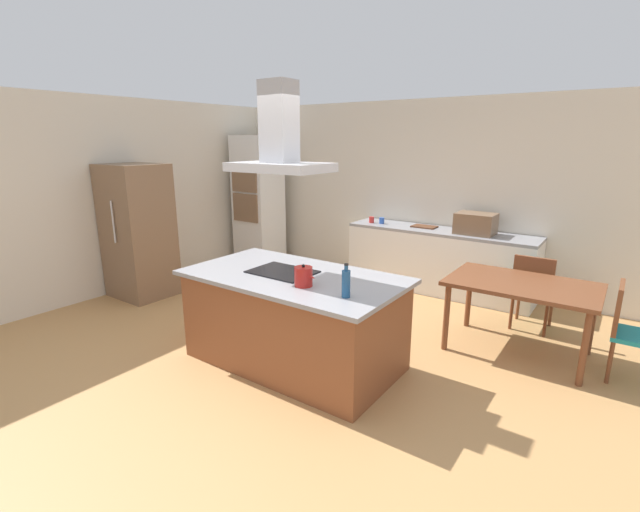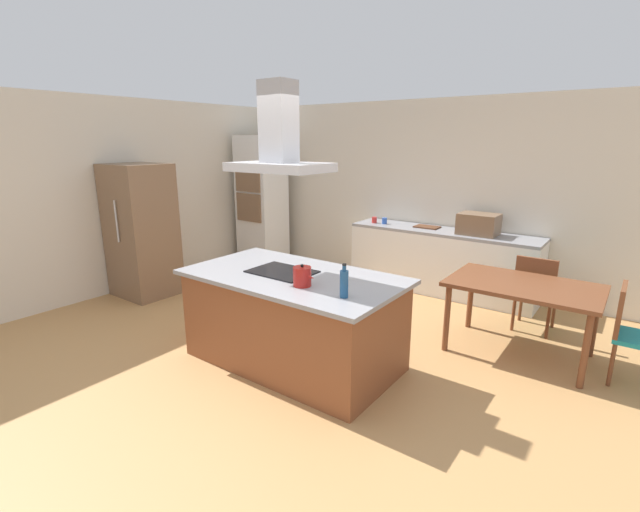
{
  "view_description": "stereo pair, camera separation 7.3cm",
  "coord_description": "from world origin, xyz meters",
  "px_view_note": "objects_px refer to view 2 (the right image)",
  "views": [
    {
      "loc": [
        2.51,
        -3.11,
        2.13
      ],
      "look_at": [
        0.03,
        0.4,
        1.0
      ],
      "focal_mm": 24.95,
      "sensor_mm": 36.0,
      "label": 1
    },
    {
      "loc": [
        2.57,
        -3.07,
        2.13
      ],
      "look_at": [
        0.03,
        0.4,
        1.0
      ],
      "focal_mm": 24.95,
      "sensor_mm": 36.0,
      "label": 2
    }
  ],
  "objects_px": {
    "refrigerator": "(142,231)",
    "chair_facing_back_wall": "(536,289)",
    "cutting_board": "(427,227)",
    "coffee_mug_blue": "(384,221)",
    "chair_at_right_end": "(632,329)",
    "olive_oil_bottle": "(344,283)",
    "countertop_microwave": "(479,224)",
    "range_hood": "(279,143)",
    "coffee_mug_red": "(374,220)",
    "tea_kettle": "(302,276)",
    "wall_oven_stack": "(262,200)",
    "cooktop": "(282,272)",
    "dining_table": "(523,292)"
  },
  "relations": [
    {
      "from": "chair_at_right_end",
      "to": "coffee_mug_blue",
      "type": "bearing_deg",
      "value": 157.35
    },
    {
      "from": "wall_oven_stack",
      "to": "cutting_board",
      "type": "bearing_deg",
      "value": 5.42
    },
    {
      "from": "coffee_mug_red",
      "to": "chair_facing_back_wall",
      "type": "distance_m",
      "value": 2.56
    },
    {
      "from": "olive_oil_bottle",
      "to": "refrigerator",
      "type": "relative_size",
      "value": 0.15
    },
    {
      "from": "cooktop",
      "to": "range_hood",
      "type": "height_order",
      "value": "range_hood"
    },
    {
      "from": "wall_oven_stack",
      "to": "chair_at_right_end",
      "type": "height_order",
      "value": "wall_oven_stack"
    },
    {
      "from": "range_hood",
      "to": "countertop_microwave",
      "type": "bearing_deg",
      "value": 71.53
    },
    {
      "from": "refrigerator",
      "to": "chair_facing_back_wall",
      "type": "distance_m",
      "value": 5.07
    },
    {
      "from": "olive_oil_bottle",
      "to": "chair_at_right_end",
      "type": "relative_size",
      "value": 0.31
    },
    {
      "from": "cooktop",
      "to": "countertop_microwave",
      "type": "relative_size",
      "value": 1.2
    },
    {
      "from": "wall_oven_stack",
      "to": "cooktop",
      "type": "bearing_deg",
      "value": -43.72
    },
    {
      "from": "tea_kettle",
      "to": "refrigerator",
      "type": "xyz_separation_m",
      "value": [
        -3.26,
        0.53,
        -0.08
      ]
    },
    {
      "from": "countertop_microwave",
      "to": "refrigerator",
      "type": "xyz_separation_m",
      "value": [
        -3.81,
        -2.56,
        -0.13
      ]
    },
    {
      "from": "wall_oven_stack",
      "to": "dining_table",
      "type": "distance_m",
      "value": 4.79
    },
    {
      "from": "dining_table",
      "to": "chair_at_right_end",
      "type": "bearing_deg",
      "value": 0.0
    },
    {
      "from": "cutting_board",
      "to": "tea_kettle",
      "type": "bearing_deg",
      "value": -86.49
    },
    {
      "from": "coffee_mug_red",
      "to": "dining_table",
      "type": "bearing_deg",
      "value": -28.22
    },
    {
      "from": "refrigerator",
      "to": "chair_at_right_end",
      "type": "relative_size",
      "value": 2.04
    },
    {
      "from": "chair_at_right_end",
      "to": "chair_facing_back_wall",
      "type": "bearing_deg",
      "value": 143.99
    },
    {
      "from": "coffee_mug_blue",
      "to": "countertop_microwave",
      "type": "bearing_deg",
      "value": 2.13
    },
    {
      "from": "cooktop",
      "to": "range_hood",
      "type": "bearing_deg",
      "value": 180.0
    },
    {
      "from": "countertop_microwave",
      "to": "tea_kettle",
      "type": "bearing_deg",
      "value": -100.06
    },
    {
      "from": "coffee_mug_blue",
      "to": "dining_table",
      "type": "height_order",
      "value": "coffee_mug_blue"
    },
    {
      "from": "refrigerator",
      "to": "range_hood",
      "type": "distance_m",
      "value": 3.1
    },
    {
      "from": "olive_oil_bottle",
      "to": "wall_oven_stack",
      "type": "xyz_separation_m",
      "value": [
        -3.63,
        2.88,
        0.08
      ]
    },
    {
      "from": "tea_kettle",
      "to": "coffee_mug_blue",
      "type": "relative_size",
      "value": 2.33
    },
    {
      "from": "countertop_microwave",
      "to": "range_hood",
      "type": "height_order",
      "value": "range_hood"
    },
    {
      "from": "chair_at_right_end",
      "to": "cooktop",
      "type": "bearing_deg",
      "value": -151.74
    },
    {
      "from": "countertop_microwave",
      "to": "dining_table",
      "type": "relative_size",
      "value": 0.36
    },
    {
      "from": "refrigerator",
      "to": "wall_oven_stack",
      "type": "bearing_deg",
      "value": 88.03
    },
    {
      "from": "cooktop",
      "to": "chair_at_right_end",
      "type": "distance_m",
      "value": 3.18
    },
    {
      "from": "countertop_microwave",
      "to": "refrigerator",
      "type": "distance_m",
      "value": 4.59
    },
    {
      "from": "tea_kettle",
      "to": "wall_oven_stack",
      "type": "distance_m",
      "value": 4.27
    },
    {
      "from": "range_hood",
      "to": "coffee_mug_red",
      "type": "bearing_deg",
      "value": 101.65
    },
    {
      "from": "refrigerator",
      "to": "chair_at_right_end",
      "type": "distance_m",
      "value": 5.76
    },
    {
      "from": "cooktop",
      "to": "range_hood",
      "type": "relative_size",
      "value": 0.67
    },
    {
      "from": "dining_table",
      "to": "wall_oven_stack",
      "type": "bearing_deg",
      "value": 166.03
    },
    {
      "from": "wall_oven_stack",
      "to": "chair_facing_back_wall",
      "type": "height_order",
      "value": "wall_oven_stack"
    },
    {
      "from": "cutting_board",
      "to": "dining_table",
      "type": "relative_size",
      "value": 0.24
    },
    {
      "from": "tea_kettle",
      "to": "coffee_mug_blue",
      "type": "xyz_separation_m",
      "value": [
        -0.83,
        3.04,
        -0.04
      ]
    },
    {
      "from": "coffee_mug_red",
      "to": "tea_kettle",
      "type": "bearing_deg",
      "value": -71.76
    },
    {
      "from": "dining_table",
      "to": "cutting_board",
      "type": "bearing_deg",
      "value": 138.85
    },
    {
      "from": "tea_kettle",
      "to": "coffee_mug_red",
      "type": "xyz_separation_m",
      "value": [
        -0.99,
        3.01,
        -0.04
      ]
    },
    {
      "from": "coffee_mug_blue",
      "to": "chair_at_right_end",
      "type": "height_order",
      "value": "coffee_mug_blue"
    },
    {
      "from": "countertop_microwave",
      "to": "chair_facing_back_wall",
      "type": "distance_m",
      "value": 1.27
    },
    {
      "from": "countertop_microwave",
      "to": "dining_table",
      "type": "height_order",
      "value": "countertop_microwave"
    },
    {
      "from": "wall_oven_stack",
      "to": "dining_table",
      "type": "xyz_separation_m",
      "value": [
        4.63,
        -1.15,
        -0.43
      ]
    },
    {
      "from": "tea_kettle",
      "to": "wall_oven_stack",
      "type": "relative_size",
      "value": 0.1
    },
    {
      "from": "coffee_mug_blue",
      "to": "dining_table",
      "type": "bearing_deg",
      "value": -30.32
    },
    {
      "from": "cutting_board",
      "to": "chair_facing_back_wall",
      "type": "bearing_deg",
      "value": -25.12
    }
  ]
}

